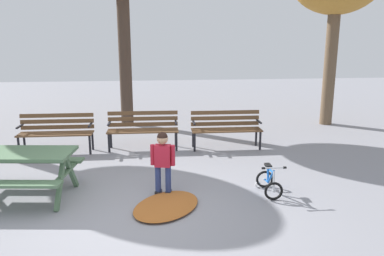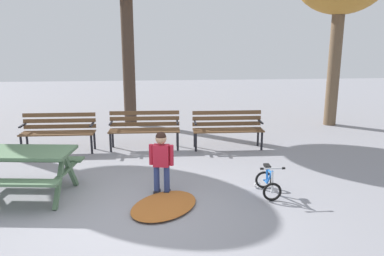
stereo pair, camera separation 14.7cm
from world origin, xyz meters
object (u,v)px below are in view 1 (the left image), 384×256
(picnic_table, at_px, (15,162))
(child_standing, at_px, (163,158))
(park_bench_far_left, at_px, (56,130))
(kids_bicycle, at_px, (269,182))
(park_bench_left, at_px, (143,127))
(park_bench_right, at_px, (226,126))

(picnic_table, distance_m, child_standing, 2.31)
(park_bench_far_left, distance_m, kids_bicycle, 4.87)
(park_bench_far_left, bearing_deg, kids_bicycle, -35.37)
(picnic_table, xyz_separation_m, park_bench_left, (1.96, 2.60, -0.08))
(park_bench_left, relative_size, kids_bicycle, 2.84)
(picnic_table, height_order, park_bench_far_left, park_bench_far_left)
(kids_bicycle, bearing_deg, park_bench_left, 125.61)
(park_bench_far_left, relative_size, park_bench_right, 1.00)
(park_bench_right, bearing_deg, child_standing, -121.03)
(picnic_table, distance_m, kids_bicycle, 4.05)
(park_bench_far_left, xyz_separation_m, kids_bicycle, (3.97, -2.82, -0.31))
(child_standing, bearing_deg, kids_bicycle, -5.37)
(park_bench_far_left, relative_size, child_standing, 1.53)
(park_bench_left, bearing_deg, park_bench_far_left, -177.93)
(park_bench_right, height_order, kids_bicycle, park_bench_right)
(park_bench_far_left, bearing_deg, child_standing, -49.74)
(park_bench_right, distance_m, child_standing, 3.01)
(park_bench_far_left, bearing_deg, park_bench_left, 2.07)
(park_bench_left, bearing_deg, picnic_table, -127.02)
(picnic_table, distance_m, park_bench_left, 3.26)
(park_bench_left, relative_size, child_standing, 1.54)
(child_standing, bearing_deg, park_bench_far_left, 130.26)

